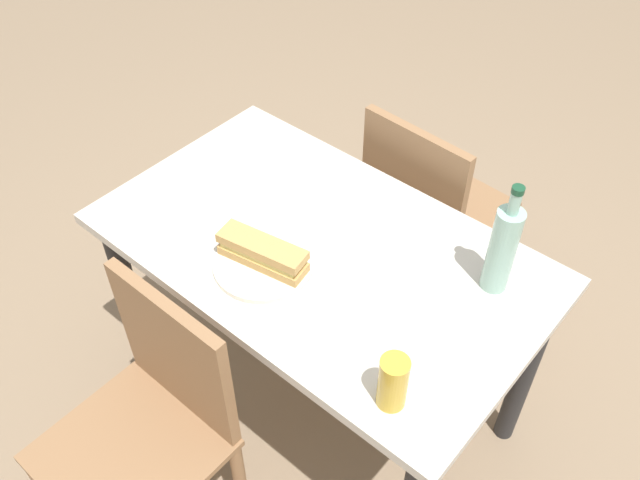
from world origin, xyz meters
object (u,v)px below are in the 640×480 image
(knife_near, at_px, (272,245))
(water_bottle, at_px, (502,248))
(dining_table, at_px, (320,276))
(chair_near, at_px, (154,418))
(plate_near, at_px, (264,264))
(beer_glass, at_px, (393,382))
(baguette_sandwich_near, at_px, (263,252))
(chair_far, at_px, (426,208))

(knife_near, distance_m, water_bottle, 0.58)
(dining_table, bearing_deg, water_bottle, 22.89)
(chair_near, xyz_separation_m, plate_near, (0.02, 0.40, 0.25))
(chair_near, distance_m, plate_near, 0.47)
(knife_near, relative_size, beer_glass, 1.29)
(plate_near, bearing_deg, dining_table, 67.70)
(dining_table, distance_m, baguette_sandwich_near, 0.23)
(chair_far, relative_size, knife_near, 4.71)
(plate_near, bearing_deg, beer_glass, -12.67)
(chair_far, bearing_deg, chair_near, -93.86)
(chair_near, height_order, plate_near, chair_near)
(knife_near, bearing_deg, water_bottle, 28.36)
(water_bottle, bearing_deg, dining_table, -157.11)
(plate_near, xyz_separation_m, beer_glass, (0.48, -0.11, 0.06))
(chair_far, relative_size, water_bottle, 2.68)
(dining_table, xyz_separation_m, baguette_sandwich_near, (-0.06, -0.15, 0.17))
(beer_glass, bearing_deg, baguette_sandwich_near, 167.33)
(water_bottle, bearing_deg, knife_near, -151.64)
(plate_near, distance_m, baguette_sandwich_near, 0.04)
(chair_near, relative_size, baguette_sandwich_near, 3.48)
(baguette_sandwich_near, height_order, knife_near, baguette_sandwich_near)
(beer_glass, bearing_deg, chair_far, 117.77)
(baguette_sandwich_near, xyz_separation_m, water_bottle, (0.48, 0.32, 0.08))
(chair_far, xyz_separation_m, beer_glass, (0.42, -0.80, 0.32))
(chair_near, bearing_deg, baguette_sandwich_near, 87.53)
(chair_far, distance_m, water_bottle, 0.67)
(plate_near, height_order, baguette_sandwich_near, baguette_sandwich_near)
(water_bottle, relative_size, beer_glass, 2.26)
(dining_table, relative_size, baguette_sandwich_near, 4.88)
(plate_near, relative_size, beer_glass, 1.84)
(chair_far, bearing_deg, dining_table, -89.51)
(baguette_sandwich_near, bearing_deg, plate_near, 180.00)
(plate_near, distance_m, water_bottle, 0.59)
(dining_table, height_order, baguette_sandwich_near, baguette_sandwich_near)
(dining_table, bearing_deg, plate_near, -112.30)
(chair_far, bearing_deg, knife_near, -96.97)
(baguette_sandwich_near, relative_size, knife_near, 1.35)
(baguette_sandwich_near, height_order, water_bottle, water_bottle)
(plate_near, bearing_deg, chair_far, 85.35)
(plate_near, bearing_deg, baguette_sandwich_near, 0.00)
(chair_near, distance_m, knife_near, 0.53)
(chair_far, height_order, baguette_sandwich_near, chair_far)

